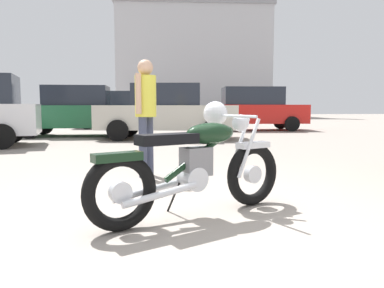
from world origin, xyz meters
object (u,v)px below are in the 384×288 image
Objects in this scene: silver_sedan_mid at (256,108)px; dark_sedan_left at (167,112)px; pale_sedan_back at (78,111)px; bystander at (146,106)px; red_hatchback_near at (119,110)px; vintage_motorcycle at (198,163)px.

silver_sedan_mid is 5.36m from dark_sedan_left.
pale_sedan_back is at bearing 162.24° from dark_sedan_left.
red_hatchback_near is (-1.17, 12.15, -0.18)m from bystander.
bystander is 12.21m from red_hatchback_near.
bystander is 0.39× the size of pale_sedan_back.
vintage_motorcycle is at bearing -83.08° from dark_sedan_left.
bystander is at bearing 76.60° from vintage_motorcycle.
bystander is at bearing -73.03° from pale_sedan_back.
silver_sedan_mid reaches higher than dark_sedan_left.
red_hatchback_near reaches higher than bystander.
red_hatchback_near is at bearing 162.84° from silver_sedan_mid.
vintage_motorcycle is 0.45× the size of red_hatchback_near.
bystander is 7.90m from pale_sedan_back.
vintage_motorcycle is 1.15× the size of bystander.
pale_sedan_back is (-2.70, 9.56, 0.34)m from vintage_motorcycle.
vintage_motorcycle is at bearing 96.09° from red_hatchback_near.
pale_sedan_back is 1.00× the size of red_hatchback_near.
pale_sedan_back is at bearing -156.91° from silver_sedan_mid.
silver_sedan_mid is 7.18m from pale_sedan_back.
pale_sedan_back is at bearing 137.43° from bystander.
red_hatchback_near is (-1.84, 6.01, 0.00)m from dark_sedan_left.
vintage_motorcycle is 0.47× the size of silver_sedan_mid.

